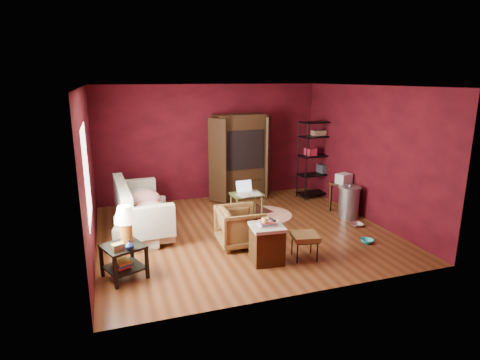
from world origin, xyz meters
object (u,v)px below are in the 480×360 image
object	(u,v)px
side_table	(124,235)
armchair	(240,225)
laptop_desk	(246,196)
tv_armoire	(239,155)
wire_shelving	(318,156)
hamper	(267,243)
sofa	(142,211)

from	to	relation	value
side_table	armchair	bearing A→B (deg)	14.77
laptop_desk	tv_armoire	distance (m)	1.65
armchair	wire_shelving	xyz separation A→B (m)	(2.82, 2.30, 0.66)
hamper	wire_shelving	bearing A→B (deg)	49.63
sofa	tv_armoire	distance (m)	3.03
side_table	hamper	distance (m)	2.25
hamper	wire_shelving	distance (m)	4.11
sofa	armchair	xyz separation A→B (m)	(1.60, -1.29, -0.01)
sofa	armchair	world-z (taller)	sofa
sofa	tv_armoire	size ratio (longest dim) A/B	0.97
sofa	armchair	size ratio (longest dim) A/B	2.61
side_table	hamper	world-z (taller)	side_table
side_table	wire_shelving	distance (m)	5.61
laptop_desk	tv_armoire	xyz separation A→B (m)	(0.34, 1.50, 0.59)
sofa	side_table	distance (m)	1.88
hamper	tv_armoire	distance (m)	3.74
sofa	side_table	size ratio (longest dim) A/B	1.86
sofa	wire_shelving	world-z (taller)	wire_shelving
hamper	wire_shelving	xyz separation A→B (m)	(2.62, 3.08, 0.72)
armchair	tv_armoire	bearing A→B (deg)	-16.34
side_table	tv_armoire	distance (m)	4.47
armchair	laptop_desk	bearing A→B (deg)	-22.07
laptop_desk	hamper	bearing A→B (deg)	-102.93
tv_armoire	wire_shelving	distance (m)	1.97
laptop_desk	tv_armoire	world-z (taller)	tv_armoire
sofa	hamper	xyz separation A→B (m)	(1.80, -2.07, -0.07)
armchair	side_table	bearing A→B (deg)	106.66
side_table	hamper	bearing A→B (deg)	-6.51
hamper	side_table	bearing A→B (deg)	173.49
hamper	laptop_desk	distance (m)	2.14
hamper	laptop_desk	world-z (taller)	laptop_desk
armchair	hamper	distance (m)	0.81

